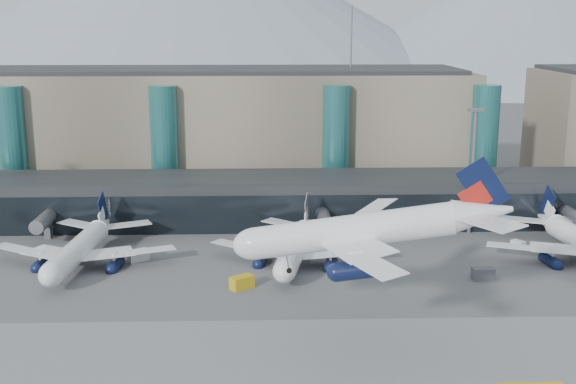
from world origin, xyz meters
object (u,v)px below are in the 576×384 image
object	(u,v)px
hero_jet	(380,221)
veh_d	(561,231)
jet_parked_left	(83,239)
veh_g	(518,244)
veh_a	(138,255)
veh_c	(483,274)
veh_b	(258,253)
lightmast_mid	(473,164)
jet_parked_mid	(298,238)
veh_h	(242,282)

from	to	relation	value
hero_jet	veh_d	size ratio (longest dim) A/B	12.18
jet_parked_left	veh_g	distance (m)	81.19
veh_a	veh_c	bearing A→B (deg)	-42.71
jet_parked_left	veh_c	world-z (taller)	jet_parked_left
veh_c	veh_b	bearing A→B (deg)	157.89
lightmast_mid	jet_parked_left	size ratio (longest dim) A/B	0.73
veh_a	veh_g	bearing A→B (deg)	-27.37
jet_parked_mid	veh_b	bearing A→B (deg)	86.27
hero_jet	jet_parked_left	xyz separation A→B (m)	(-47.23, 38.01, -13.55)
jet_parked_mid	veh_b	distance (m)	8.28
hero_jet	jet_parked_left	size ratio (longest dim) A/B	1.05
jet_parked_mid	veh_c	size ratio (longest dim) A/B	9.30
veh_d	veh_a	bearing A→B (deg)	123.68
jet_parked_left	veh_b	xyz separation A→B (m)	(31.30, 1.83, -3.59)
lightmast_mid	veh_h	bearing A→B (deg)	-146.56
hero_jet	veh_h	size ratio (longest dim) A/B	9.70
veh_g	hero_jet	bearing A→B (deg)	-71.55
hero_jet	veh_a	world-z (taller)	hero_jet
veh_d	hero_jet	bearing A→B (deg)	163.19
veh_d	veh_h	bearing A→B (deg)	138.23
lightmast_mid	jet_parked_left	distance (m)	76.56
jet_parked_mid	veh_b	size ratio (longest dim) A/B	14.01
hero_jet	veh_b	xyz separation A→B (m)	(-15.93, 39.84, -17.14)
jet_parked_mid	veh_c	xyz separation A→B (m)	(30.56, -11.43, -3.13)
lightmast_mid	veh_a	size ratio (longest dim) A/B	7.19
veh_b	veh_d	size ratio (longest dim) A/B	0.80
veh_g	veh_h	world-z (taller)	veh_h
veh_d	veh_h	distance (m)	69.60
jet_parked_left	veh_b	size ratio (longest dim) A/B	14.48
veh_a	veh_d	world-z (taller)	veh_a
hero_jet	veh_h	distance (m)	34.30
jet_parked_left	veh_g	size ratio (longest dim) A/B	13.92
veh_b	veh_g	xyz separation A→B (m)	(49.63, 3.63, 0.04)
veh_g	veh_b	bearing A→B (deg)	-119.58
hero_jet	veh_h	xyz separation A→B (m)	(-18.39, 23.58, -16.79)
jet_parked_mid	veh_a	bearing A→B (deg)	100.37
veh_d	lightmast_mid	bearing A→B (deg)	108.26
lightmast_mid	hero_jet	bearing A→B (deg)	-116.78
veh_b	veh_d	bearing A→B (deg)	-95.72
jet_parked_left	veh_a	bearing A→B (deg)	-84.42
lightmast_mid	jet_parked_mid	world-z (taller)	lightmast_mid
veh_a	veh_g	size ratio (longest dim) A/B	1.41
jet_parked_mid	jet_parked_left	bearing A→B (deg)	100.77
jet_parked_mid	veh_g	xyz separation A→B (m)	(42.34, 5.53, -3.41)
veh_a	veh_c	xyz separation A→B (m)	(59.49, -11.68, 0.01)
lightmast_mid	veh_g	distance (m)	18.27
veh_b	veh_h	world-z (taller)	veh_h
jet_parked_mid	veh_b	xyz separation A→B (m)	(-7.29, 1.90, -3.44)
hero_jet	veh_g	world-z (taller)	hero_jet
hero_jet	veh_a	distance (m)	56.16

